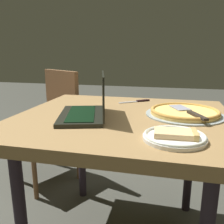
{
  "coord_description": "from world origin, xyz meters",
  "views": [
    {
      "loc": [
        -0.21,
        1.13,
        1.04
      ],
      "look_at": [
        0.05,
        0.04,
        0.75
      ],
      "focal_mm": 38.76,
      "sensor_mm": 36.0,
      "label": 1
    }
  ],
  "objects": [
    {
      "name": "table_knife",
      "position": [
        -0.02,
        -0.34,
        0.74
      ],
      "size": [
        0.18,
        0.14,
        0.01
      ],
      "color": "silver",
      "rests_on": "dining_table"
    },
    {
      "name": "pizza_tray",
      "position": [
        -0.29,
        -0.08,
        0.75
      ],
      "size": [
        0.38,
        0.38,
        0.03
      ],
      "color": "#92A0A1",
      "rests_on": "dining_table"
    },
    {
      "name": "pizza_plate",
      "position": [
        -0.24,
        0.29,
        0.75
      ],
      "size": [
        0.23,
        0.23,
        0.04
      ],
      "color": "white",
      "rests_on": "dining_table"
    },
    {
      "name": "laptop",
      "position": [
        0.16,
        0.07,
        0.78
      ],
      "size": [
        0.3,
        0.39,
        0.21
      ],
      "color": "black",
      "rests_on": "dining_table"
    },
    {
      "name": "dining_table",
      "position": [
        0.0,
        0.0,
        0.66
      ],
      "size": [
        1.05,
        0.96,
        0.73
      ],
      "color": "olive",
      "rests_on": "ground_plane"
    },
    {
      "name": "chair_near",
      "position": [
        0.71,
        -0.59,
        0.5
      ],
      "size": [
        0.59,
        0.59,
        0.89
      ],
      "color": "brown",
      "rests_on": "ground_plane"
    }
  ]
}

